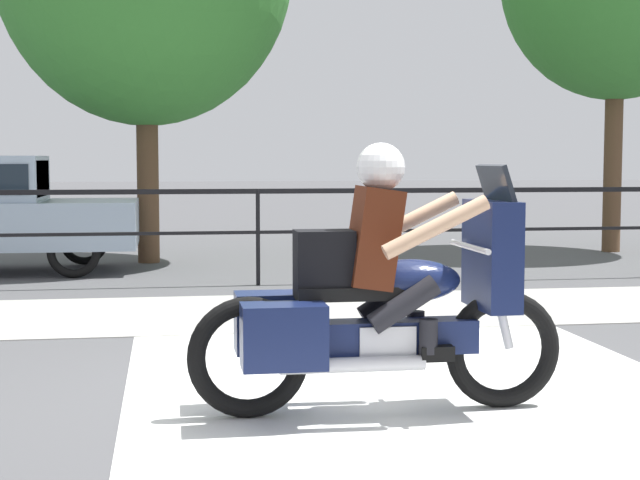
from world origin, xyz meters
TOP-DOWN VIEW (x-y plane):
  - ground_plane at (0.00, 0.00)m, footprint 120.00×120.00m
  - sidewalk_band at (0.00, 3.40)m, footprint 44.00×2.40m
  - crosswalk_band at (0.51, -0.20)m, footprint 3.78×6.00m
  - fence_railing at (0.00, 5.51)m, footprint 36.00×0.05m
  - motorcycle at (0.16, -0.56)m, footprint 2.29×0.76m

SIDE VIEW (x-z plane):
  - ground_plane at x=0.00m, z-range 0.00..0.00m
  - crosswalk_band at x=0.51m, z-range 0.00..0.01m
  - sidewalk_band at x=0.00m, z-range 0.00..0.01m
  - motorcycle at x=0.16m, z-range -0.10..1.52m
  - fence_railing at x=0.00m, z-range 0.34..1.50m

